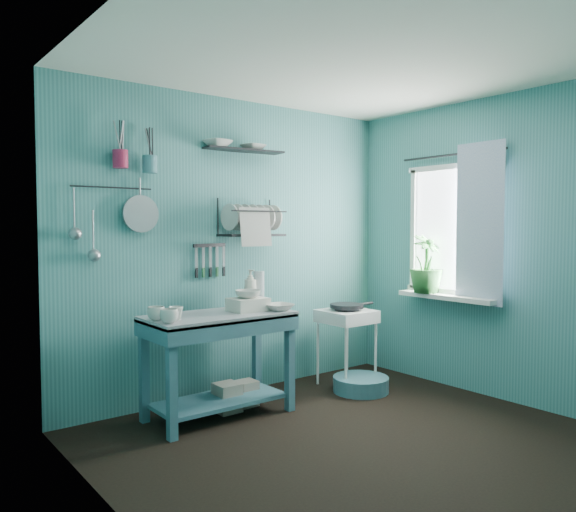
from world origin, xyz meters
TOP-DOWN VIEW (x-y plane):
  - floor at (0.00, 0.00)m, footprint 3.20×3.20m
  - ceiling at (0.00, 0.00)m, footprint 3.20×3.20m
  - wall_back at (0.00, 1.50)m, footprint 3.20×0.00m
  - wall_left at (-1.60, 0.00)m, footprint 0.00×3.00m
  - wall_right at (1.60, 0.00)m, footprint 0.00×3.00m
  - work_counter at (-0.45, 1.05)m, footprint 1.17×0.72m
  - mug_left at (-0.93, 0.89)m, footprint 0.12×0.12m
  - mug_mid at (-0.83, 0.99)m, footprint 0.14×0.14m
  - mug_right at (-0.95, 1.05)m, footprint 0.17×0.17m
  - wash_tub at (-0.20, 1.03)m, footprint 0.28×0.22m
  - tub_bowl at (-0.20, 1.03)m, footprint 0.19×0.19m
  - soap_bottle at (-0.03, 1.25)m, footprint 0.11×0.12m
  - water_bottle at (0.07, 1.27)m, footprint 0.09×0.09m
  - counter_bowl at (-0.00, 0.90)m, footprint 0.22×0.22m
  - hotplate_stand at (0.88, 1.06)m, footprint 0.50×0.50m
  - frying_pan at (0.88, 1.06)m, footprint 0.30×0.30m
  - knife_strip at (-0.28, 1.47)m, footprint 0.32×0.07m
  - dish_rack at (0.07, 1.37)m, footprint 0.57×0.30m
  - upper_shelf at (0.01, 1.40)m, footprint 0.71×0.25m
  - shelf_bowl_left at (-0.24, 1.40)m, footprint 0.25×0.25m
  - shelf_bowl_right at (0.11, 1.40)m, footprint 0.22×0.22m
  - utensil_cup_magenta at (-1.05, 1.42)m, footprint 0.11×0.11m
  - utensil_cup_teal at (-0.82, 1.42)m, footprint 0.11×0.11m
  - colander at (-0.88, 1.45)m, footprint 0.28×0.03m
  - ladle_outer at (-1.37, 1.46)m, footprint 0.01×0.01m
  - ladle_inner at (-1.24, 1.46)m, footprint 0.01×0.01m
  - hook_rail at (-1.09, 1.47)m, footprint 0.60×0.01m
  - window_glass at (1.59, 0.45)m, footprint 0.00×1.10m
  - windowsill at (1.50, 0.45)m, footprint 0.16×0.95m
  - curtain at (1.52, 0.15)m, footprint 0.00×1.35m
  - curtain_rod at (1.54, 0.45)m, footprint 0.02×1.05m
  - potted_plant at (1.48, 0.65)m, footprint 0.31×0.31m
  - storage_tin_large at (-0.35, 1.10)m, footprint 0.18×0.18m
  - storage_tin_small at (-0.15, 1.13)m, footprint 0.15×0.15m
  - floor_basin at (0.84, 0.83)m, footprint 0.48×0.48m

SIDE VIEW (x-z plane):
  - floor at x=0.00m, z-range 0.00..0.00m
  - floor_basin at x=0.84m, z-range 0.00..0.13m
  - storage_tin_small at x=-0.15m, z-range 0.00..0.20m
  - storage_tin_large at x=-0.35m, z-range 0.00..0.22m
  - hotplate_stand at x=0.88m, z-range 0.00..0.68m
  - work_counter at x=-0.45m, z-range 0.00..0.78m
  - frying_pan at x=0.88m, z-range 0.70..0.73m
  - counter_bowl at x=0.00m, z-range 0.78..0.83m
  - windowsill at x=1.50m, z-range 0.79..0.83m
  - mug_mid at x=-0.83m, z-range 0.78..0.87m
  - mug_left at x=-0.93m, z-range 0.78..0.87m
  - mug_right at x=-0.95m, z-range 0.78..0.87m
  - wash_tub at x=-0.20m, z-range 0.78..0.88m
  - tub_bowl at x=-0.20m, z-range 0.88..0.94m
  - water_bottle at x=0.07m, z-range 0.78..1.06m
  - soap_bottle at x=-0.03m, z-range 0.78..1.08m
  - potted_plant at x=1.48m, z-range 0.83..1.35m
  - wall_back at x=0.00m, z-range -0.35..2.85m
  - wall_left at x=-1.60m, z-range -0.25..2.75m
  - wall_right at x=1.60m, z-range -0.25..2.75m
  - knife_strip at x=-0.28m, z-range 1.26..1.29m
  - ladle_inner at x=-1.24m, z-range 1.24..1.54m
  - window_glass at x=1.59m, z-range 0.85..1.95m
  - curtain at x=1.52m, z-range 0.77..2.12m
  - dish_rack at x=0.07m, z-range 1.34..1.66m
  - colander at x=-0.88m, z-range 1.38..1.66m
  - ladle_outer at x=-1.37m, z-range 1.40..1.70m
  - hook_rail at x=-1.09m, z-range 1.70..1.72m
  - utensil_cup_teal at x=-0.82m, z-range 1.83..1.96m
  - utensil_cup_magenta at x=-1.05m, z-range 1.85..1.98m
  - curtain_rod at x=1.54m, z-range 2.04..2.06m
  - upper_shelf at x=0.01m, z-range 2.05..2.07m
  - shelf_bowl_right at x=0.11m, z-range 2.04..2.09m
  - shelf_bowl_left at x=-0.24m, z-range 2.04..2.09m
  - ceiling at x=0.00m, z-range 2.50..2.50m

